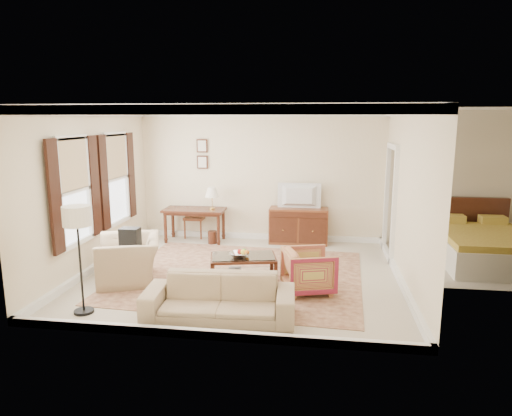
% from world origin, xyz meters
% --- Properties ---
extents(room_shell, '(5.51, 5.01, 2.91)m').
position_xyz_m(room_shell, '(0.00, 0.00, 2.47)').
color(room_shell, beige).
rests_on(room_shell, ground).
extents(annex_bedroom, '(3.00, 2.70, 2.90)m').
position_xyz_m(annex_bedroom, '(4.49, 1.15, 0.34)').
color(annex_bedroom, beige).
rests_on(annex_bedroom, ground).
extents(window_front, '(0.12, 1.56, 1.80)m').
position_xyz_m(window_front, '(-2.70, -0.70, 1.55)').
color(window_front, '#CCB284').
rests_on(window_front, room_shell).
extents(window_rear, '(0.12, 1.56, 1.80)m').
position_xyz_m(window_rear, '(-2.70, 0.90, 1.55)').
color(window_rear, '#CCB284').
rests_on(window_rear, room_shell).
extents(doorway, '(0.10, 1.12, 2.25)m').
position_xyz_m(doorway, '(2.71, 1.50, 1.08)').
color(doorway, white).
rests_on(doorway, room_shell).
extents(rug, '(4.38, 3.81, 0.01)m').
position_xyz_m(rug, '(-0.03, -0.08, 0.01)').
color(rug, '#5E2B1F').
rests_on(rug, room_shell).
extents(writing_desk, '(1.36, 0.68, 0.74)m').
position_xyz_m(writing_desk, '(-1.44, 2.06, 0.63)').
color(writing_desk, '#431F13').
rests_on(writing_desk, room_shell).
extents(desk_chair, '(0.53, 0.53, 1.05)m').
position_xyz_m(desk_chair, '(-1.54, 2.41, 0.53)').
color(desk_chair, brown).
rests_on(desk_chair, room_shell).
extents(desk_lamp, '(0.32, 0.32, 0.50)m').
position_xyz_m(desk_lamp, '(-1.04, 2.06, 0.99)').
color(desk_lamp, silver).
rests_on(desk_lamp, writing_desk).
extents(framed_prints, '(0.25, 0.04, 0.68)m').
position_xyz_m(framed_prints, '(-1.34, 2.47, 1.94)').
color(framed_prints, '#431F13').
rests_on(framed_prints, room_shell).
extents(sideboard, '(1.28, 0.49, 0.79)m').
position_xyz_m(sideboard, '(0.88, 2.22, 0.40)').
color(sideboard, brown).
rests_on(sideboard, room_shell).
extents(tv, '(0.90, 0.52, 0.12)m').
position_xyz_m(tv, '(0.88, 2.20, 1.24)').
color(tv, black).
rests_on(tv, sideboard).
extents(coffee_table, '(1.21, 0.87, 0.46)m').
position_xyz_m(coffee_table, '(0.08, -0.38, 0.35)').
color(coffee_table, '#431F13').
rests_on(coffee_table, room_shell).
extents(fruit_bowl, '(0.42, 0.42, 0.10)m').
position_xyz_m(fruit_bowl, '(0.02, -0.46, 0.52)').
color(fruit_bowl, silver).
rests_on(fruit_bowl, coffee_table).
extents(book_a, '(0.28, 0.08, 0.38)m').
position_xyz_m(book_a, '(-0.19, -0.31, 0.18)').
color(book_a, brown).
rests_on(book_a, coffee_table).
extents(book_b, '(0.26, 0.15, 0.38)m').
position_xyz_m(book_b, '(0.17, -0.41, 0.18)').
color(book_b, brown).
rests_on(book_b, coffee_table).
extents(striped_armchair, '(0.89, 0.92, 0.77)m').
position_xyz_m(striped_armchair, '(1.19, -0.69, 0.39)').
color(striped_armchair, maroon).
rests_on(striped_armchair, room_shell).
extents(club_armchair, '(1.10, 1.34, 1.01)m').
position_xyz_m(club_armchair, '(-1.85, -0.59, 0.50)').
color(club_armchair, tan).
rests_on(club_armchair, room_shell).
extents(backpack, '(0.33, 0.38, 0.40)m').
position_xyz_m(backpack, '(-1.81, -0.61, 0.76)').
color(backpack, black).
rests_on(backpack, club_armchair).
extents(sofa, '(2.10, 0.73, 0.81)m').
position_xyz_m(sofa, '(-0.00, -1.87, 0.40)').
color(sofa, tan).
rests_on(sofa, room_shell).
extents(floor_lamp, '(0.38, 0.38, 1.56)m').
position_xyz_m(floor_lamp, '(-1.97, -1.94, 1.30)').
color(floor_lamp, black).
rests_on(floor_lamp, room_shell).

